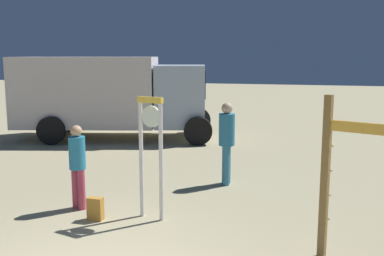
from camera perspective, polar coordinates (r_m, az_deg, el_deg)
standing_clock at (r=7.62m, az=-5.27°, el=-2.17°), size 0.50×0.21×2.12m
arrow_sign at (r=6.22m, az=20.14°, el=-3.45°), size 1.14×0.58×2.28m
person_near_clock at (r=8.42m, az=-14.40°, el=-4.30°), size 0.30×0.30×1.56m
backpack at (r=7.97m, az=-12.20°, el=-10.05°), size 0.26×0.19×0.40m
person_distant at (r=9.71m, az=4.45°, el=-1.42°), size 0.35×0.35×1.80m
box_truck_near at (r=15.41m, az=-10.52°, el=4.41°), size 6.91×3.96×2.75m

